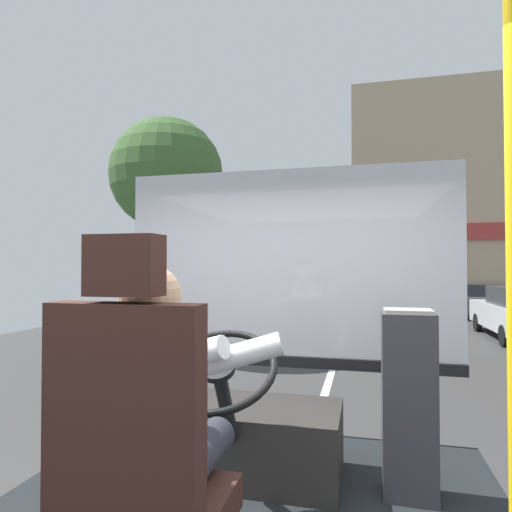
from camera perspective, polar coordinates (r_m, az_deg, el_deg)
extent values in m
cube|color=#393939|center=(10.61, 10.82, -11.54)|extent=(18.00, 44.00, 0.05)
cube|color=silver|center=(10.61, 10.82, -11.39)|extent=(0.12, 39.60, 0.00)
cube|color=#381E19|center=(1.41, -16.81, -19.33)|extent=(0.48, 0.10, 0.66)
cube|color=#381E19|center=(1.34, -16.69, -1.18)|extent=(0.22, 0.10, 0.18)
cylinder|color=#282833|center=(1.75, -7.79, -24.70)|extent=(0.14, 0.49, 0.14)
cylinder|color=#282833|center=(1.82, -13.55, -23.75)|extent=(0.14, 0.49, 0.14)
cylinder|color=silver|center=(1.56, -13.63, -19.21)|extent=(0.33, 0.33, 0.58)
cube|color=maroon|center=(1.69, -10.82, -15.37)|extent=(0.06, 0.01, 0.36)
sphere|color=tan|center=(1.49, -13.56, -5.11)|extent=(0.21, 0.21, 0.21)
cylinder|color=silver|center=(1.74, -6.42, -13.77)|extent=(0.60, 0.22, 0.25)
cylinder|color=silver|center=(1.81, -12.16, -13.24)|extent=(0.60, 0.22, 0.25)
cube|color=#282623|center=(2.80, -1.30, -22.65)|extent=(1.10, 0.56, 0.40)
cylinder|color=black|center=(2.33, -3.99, -18.67)|extent=(0.07, 0.29, 0.44)
torus|color=black|center=(2.17, -4.96, -14.44)|extent=(0.58, 0.52, 0.32)
cylinder|color=black|center=(2.17, -4.96, -14.44)|extent=(0.16, 0.16, 0.11)
cube|color=#333338|center=(2.59, 19.23, -17.73)|extent=(0.27, 0.22, 0.97)
cube|color=#9E9993|center=(2.49, 19.14, -6.77)|extent=(0.25, 0.20, 0.02)
cube|color=silver|center=(3.30, 3.91, -0.74)|extent=(2.50, 0.01, 1.40)
cube|color=black|center=(3.37, 3.93, -13.42)|extent=(2.50, 0.08, 0.08)
cylinder|color=#4C3828|center=(9.66, -11.59, -3.27)|extent=(0.28, 0.28, 3.06)
sphere|color=#3B5F2D|center=(9.85, -11.53, 10.35)|extent=(2.43, 2.43, 2.43)
cube|color=tan|center=(20.68, 28.94, 5.91)|extent=(11.60, 5.68, 8.79)
cylinder|color=black|center=(14.15, 26.83, -7.71)|extent=(0.14, 0.50, 0.50)
cylinder|color=black|center=(11.77, 29.56, -9.02)|extent=(0.14, 0.50, 0.50)
cube|color=#474C51|center=(18.63, 26.53, -5.35)|extent=(1.78, 4.13, 0.55)
cube|color=#282D33|center=(18.36, 26.68, -3.89)|extent=(1.46, 2.27, 0.42)
cylinder|color=black|center=(20.09, 28.10, -5.82)|extent=(0.14, 0.45, 0.45)
cylinder|color=black|center=(19.75, 23.32, -5.94)|extent=(0.14, 0.45, 0.45)
cylinder|color=black|center=(17.63, 30.15, -6.45)|extent=(0.14, 0.45, 0.45)
cylinder|color=black|center=(17.24, 24.72, -6.63)|extent=(0.14, 0.45, 0.45)
cube|color=#195633|center=(23.46, 23.23, -4.27)|extent=(1.73, 4.38, 0.66)
cube|color=#282D33|center=(23.17, 23.33, -2.88)|extent=(1.42, 2.41, 0.50)
cylinder|color=black|center=(24.96, 24.60, -4.83)|extent=(0.14, 0.54, 0.54)
cylinder|color=black|center=(24.71, 20.84, -4.90)|extent=(0.14, 0.54, 0.54)
cylinder|color=black|center=(22.30, 25.91, -5.26)|extent=(0.14, 0.54, 0.54)
cylinder|color=black|center=(22.02, 21.69, -5.35)|extent=(0.14, 0.54, 0.54)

